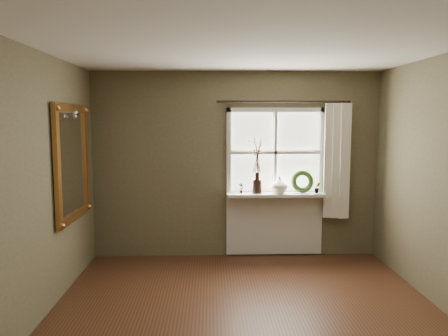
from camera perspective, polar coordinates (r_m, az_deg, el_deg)
name	(u,v)px	position (r m, az deg, el deg)	size (l,w,h in m)	color
floor	(250,330)	(4.31, 3.36, -20.41)	(4.50, 4.50, 0.00)	#402314
ceiling	(252,42)	(3.90, 3.62, 16.09)	(4.50, 4.50, 0.00)	silver
wall_back	(236,165)	(6.17, 1.52, 0.43)	(4.00, 0.10, 2.60)	brown
wall_left	(17,193)	(4.24, -25.37, -2.95)	(0.10, 4.50, 2.60)	brown
wall_front	(308,295)	(1.70, 10.93, -15.99)	(4.00, 0.10, 2.60)	brown
window_frame	(275,152)	(6.14, 6.69, 2.04)	(1.36, 0.06, 1.24)	silver
window_sill	(276,195)	(6.11, 6.77, -3.47)	(1.36, 0.26, 0.04)	silver
window_apron	(274,224)	(6.30, 6.57, -7.24)	(1.36, 0.04, 0.88)	silver
dark_jug	(257,186)	(6.06, 4.34, -2.38)	(0.14, 0.14, 0.20)	black
cream_vase	(279,185)	(6.09, 7.25, -2.17)	(0.23, 0.23, 0.24)	silver
wreath	(302,184)	(6.19, 10.19, -2.06)	(0.32, 0.32, 0.08)	#2F4920
potted_plant_left	(241,188)	(6.04, 2.23, -2.65)	(0.08, 0.05, 0.15)	#2F4920
potted_plant_right	(317,188)	(6.21, 12.09, -2.51)	(0.08, 0.07, 0.15)	#2F4920
curtain	(336,161)	(6.24, 14.47, 0.89)	(0.36, 0.12, 1.59)	beige
curtain_rod	(284,102)	(6.09, 7.80, 8.58)	(0.03, 0.03, 1.84)	black
gilt_mirror	(72,162)	(5.37, -19.21, 0.69)	(0.10, 1.13, 1.35)	white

